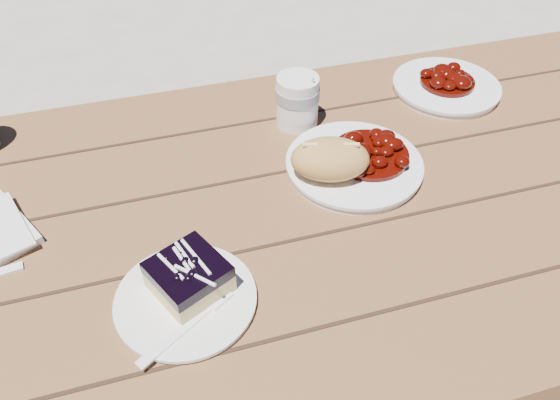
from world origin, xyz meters
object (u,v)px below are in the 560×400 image
object	(u,v)px
dessert_plate	(186,300)
coffee_cup	(297,101)
picnic_table	(257,273)
main_plate	(354,165)
bread_roll	(330,159)
second_plate	(446,87)
blueberry_cake	(189,276)

from	to	relation	value
dessert_plate	coffee_cup	bearing A→B (deg)	52.71
dessert_plate	coffee_cup	size ratio (longest dim) A/B	1.91
picnic_table	main_plate	distance (m)	0.26
picnic_table	dessert_plate	bearing A→B (deg)	-132.46
main_plate	bread_roll	bearing A→B (deg)	-160.02
picnic_table	second_plate	xyz separation A→B (m)	(0.48, 0.24, 0.17)
blueberry_cake	coffee_cup	bearing A→B (deg)	27.01
bread_roll	dessert_plate	xyz separation A→B (m)	(-0.28, -0.18, -0.05)
bread_roll	main_plate	bearing A→B (deg)	19.98
dessert_plate	blueberry_cake	bearing A→B (deg)	56.31
bread_roll	dessert_plate	world-z (taller)	bread_roll
main_plate	second_plate	size ratio (longest dim) A/B	1.08
picnic_table	second_plate	size ratio (longest dim) A/B	9.24
bread_roll	dessert_plate	size ratio (longest dim) A/B	0.69
bread_roll	coffee_cup	world-z (taller)	coffee_cup
dessert_plate	blueberry_cake	world-z (taller)	blueberry_cake
dessert_plate	coffee_cup	world-z (taller)	coffee_cup
dessert_plate	picnic_table	bearing A→B (deg)	47.54
coffee_cup	second_plate	xyz separation A→B (m)	(0.34, 0.02, -0.04)
bread_roll	dessert_plate	distance (m)	0.33
picnic_table	bread_roll	xyz separation A→B (m)	(0.14, 0.03, 0.21)
blueberry_cake	coffee_cup	size ratio (longest dim) A/B	1.23
coffee_cup	picnic_table	bearing A→B (deg)	-123.23
second_plate	coffee_cup	bearing A→B (deg)	-176.10
coffee_cup	blueberry_cake	bearing A→B (deg)	-127.44
second_plate	picnic_table	bearing A→B (deg)	-153.53
picnic_table	second_plate	distance (m)	0.56
blueberry_cake	second_plate	xyz separation A→B (m)	(0.60, 0.37, -0.03)
picnic_table	main_plate	size ratio (longest dim) A/B	8.53
blueberry_cake	second_plate	world-z (taller)	blueberry_cake
blueberry_cake	second_plate	distance (m)	0.71
main_plate	second_plate	distance (m)	0.34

